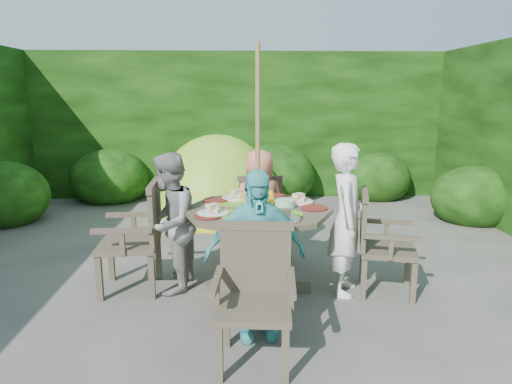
{
  "coord_description": "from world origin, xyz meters",
  "views": [
    {
      "loc": [
        0.0,
        -4.4,
        1.78
      ],
      "look_at": [
        0.17,
        -0.05,
        0.85
      ],
      "focal_mm": 32.0,
      "sensor_mm": 36.0,
      "label": 1
    }
  ],
  "objects_px": {
    "garden_chair_right": "(379,241)",
    "dome_tent": "(217,213)",
    "garden_chair_left": "(138,235)",
    "child_right": "(347,220)",
    "garden_chair_back": "(260,212)",
    "child_left": "(169,223)",
    "parasol_pole": "(258,174)",
    "child_front": "(255,255)",
    "garden_chair_front": "(254,293)",
    "child_back": "(259,206)",
    "patio_table": "(258,222)"
  },
  "relations": [
    {
      "from": "garden_chair_right",
      "to": "dome_tent",
      "type": "height_order",
      "value": "dome_tent"
    },
    {
      "from": "garden_chair_left",
      "to": "child_right",
      "type": "distance_m",
      "value": 1.9
    },
    {
      "from": "garden_chair_back",
      "to": "child_right",
      "type": "relative_size",
      "value": 0.64
    },
    {
      "from": "garden_chair_back",
      "to": "child_left",
      "type": "xyz_separation_m",
      "value": [
        -0.87,
        -1.05,
        0.18
      ]
    },
    {
      "from": "parasol_pole",
      "to": "child_front",
      "type": "xyz_separation_m",
      "value": [
        -0.05,
        -0.8,
        -0.46
      ]
    },
    {
      "from": "child_left",
      "to": "dome_tent",
      "type": "xyz_separation_m",
      "value": [
        0.3,
        2.79,
        -0.64
      ]
    },
    {
      "from": "garden_chair_back",
      "to": "garden_chair_front",
      "type": "bearing_deg",
      "value": 86.96
    },
    {
      "from": "garden_chair_left",
      "to": "child_back",
      "type": "relative_size",
      "value": 0.8
    },
    {
      "from": "child_left",
      "to": "child_back",
      "type": "relative_size",
      "value": 1.05
    },
    {
      "from": "patio_table",
      "to": "child_left",
      "type": "bearing_deg",
      "value": 176.43
    },
    {
      "from": "parasol_pole",
      "to": "dome_tent",
      "type": "xyz_separation_m",
      "value": [
        -0.5,
        2.84,
        -1.1
      ]
    },
    {
      "from": "garden_chair_right",
      "to": "dome_tent",
      "type": "bearing_deg",
      "value": 42.52
    },
    {
      "from": "garden_chair_right",
      "to": "child_back",
      "type": "relative_size",
      "value": 0.74
    },
    {
      "from": "patio_table",
      "to": "child_back",
      "type": "relative_size",
      "value": 1.17
    },
    {
      "from": "garden_chair_back",
      "to": "dome_tent",
      "type": "relative_size",
      "value": 0.35
    },
    {
      "from": "parasol_pole",
      "to": "child_left",
      "type": "distance_m",
      "value": 0.92
    },
    {
      "from": "patio_table",
      "to": "garden_chair_back",
      "type": "relative_size",
      "value": 1.64
    },
    {
      "from": "child_back",
      "to": "dome_tent",
      "type": "relative_size",
      "value": 0.48
    },
    {
      "from": "child_back",
      "to": "dome_tent",
      "type": "distance_m",
      "value": 2.2
    },
    {
      "from": "child_right",
      "to": "child_back",
      "type": "distance_m",
      "value": 1.13
    },
    {
      "from": "patio_table",
      "to": "child_front",
      "type": "height_order",
      "value": "child_front"
    },
    {
      "from": "child_right",
      "to": "child_back",
      "type": "xyz_separation_m",
      "value": [
        -0.75,
        0.85,
        -0.08
      ]
    },
    {
      "from": "patio_table",
      "to": "child_front",
      "type": "bearing_deg",
      "value": -93.98
    },
    {
      "from": "dome_tent",
      "to": "garden_chair_back",
      "type": "bearing_deg",
      "value": -52.14
    },
    {
      "from": "patio_table",
      "to": "garden_chair_left",
      "type": "xyz_separation_m",
      "value": [
        -1.1,
        0.08,
        -0.14
      ]
    },
    {
      "from": "garden_chair_back",
      "to": "child_left",
      "type": "bearing_deg",
      "value": 50.92
    },
    {
      "from": "garden_chair_right",
      "to": "garden_chair_front",
      "type": "relative_size",
      "value": 1.01
    },
    {
      "from": "garden_chair_left",
      "to": "garden_chair_back",
      "type": "distance_m",
      "value": 1.55
    },
    {
      "from": "garden_chair_back",
      "to": "child_left",
      "type": "distance_m",
      "value": 1.38
    },
    {
      "from": "garden_chair_left",
      "to": "child_left",
      "type": "xyz_separation_m",
      "value": [
        0.29,
        -0.03,
        0.12
      ]
    },
    {
      "from": "child_back",
      "to": "dome_tent",
      "type": "xyz_separation_m",
      "value": [
        -0.55,
        2.04,
        -0.61
      ]
    },
    {
      "from": "garden_chair_right",
      "to": "child_front",
      "type": "distance_m",
      "value": 1.38
    },
    {
      "from": "child_back",
      "to": "dome_tent",
      "type": "bearing_deg",
      "value": -90.87
    },
    {
      "from": "garden_chair_front",
      "to": "dome_tent",
      "type": "bearing_deg",
      "value": 101.17
    },
    {
      "from": "child_right",
      "to": "child_back",
      "type": "relative_size",
      "value": 1.12
    },
    {
      "from": "garden_chair_front",
      "to": "child_right",
      "type": "bearing_deg",
      "value": 55.33
    },
    {
      "from": "patio_table",
      "to": "child_back",
      "type": "distance_m",
      "value": 0.8
    },
    {
      "from": "garden_chair_back",
      "to": "child_right",
      "type": "height_order",
      "value": "child_right"
    },
    {
      "from": "garden_chair_back",
      "to": "dome_tent",
      "type": "height_order",
      "value": "dome_tent"
    },
    {
      "from": "child_right",
      "to": "child_front",
      "type": "bearing_deg",
      "value": 146.19
    },
    {
      "from": "child_right",
      "to": "child_left",
      "type": "xyz_separation_m",
      "value": [
        -1.6,
        0.1,
        -0.04
      ]
    },
    {
      "from": "child_front",
      "to": "garden_chair_right",
      "type": "bearing_deg",
      "value": 24.58
    },
    {
      "from": "garden_chair_left",
      "to": "garden_chair_front",
      "type": "xyz_separation_m",
      "value": [
        1.02,
        -1.18,
        -0.05
      ]
    },
    {
      "from": "garden_chair_left",
      "to": "child_front",
      "type": "bearing_deg",
      "value": 47.7
    },
    {
      "from": "patio_table",
      "to": "garden_chair_back",
      "type": "bearing_deg",
      "value": 86.38
    },
    {
      "from": "garden_chair_right",
      "to": "child_back",
      "type": "height_order",
      "value": "child_back"
    },
    {
      "from": "child_left",
      "to": "child_front",
      "type": "relative_size",
      "value": 1.01
    },
    {
      "from": "parasol_pole",
      "to": "garden_chair_left",
      "type": "relative_size",
      "value": 2.25
    },
    {
      "from": "garden_chair_left",
      "to": "child_left",
      "type": "bearing_deg",
      "value": 82.47
    },
    {
      "from": "garden_chair_front",
      "to": "child_left",
      "type": "distance_m",
      "value": 1.37
    }
  ]
}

